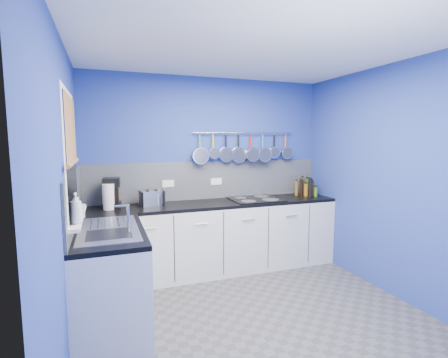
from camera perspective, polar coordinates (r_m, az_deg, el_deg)
floor at (r=3.49m, az=5.37°, el=-22.45°), size 3.20×3.00×0.02m
ceiling at (r=3.15m, az=5.91°, el=21.77°), size 3.20×3.00×0.02m
wall_back at (r=4.48m, az=-2.70°, el=1.11°), size 3.20×0.02×2.50m
wall_front at (r=1.86m, az=26.25°, el=-7.72°), size 3.20×0.02×2.50m
wall_left at (r=2.80m, az=-25.70°, el=-2.99°), size 0.02×3.00×2.50m
wall_right at (r=4.04m, az=26.74°, el=-0.24°), size 0.02×3.00×2.50m
backsplash_back at (r=4.47m, az=-2.61°, el=-0.19°), size 3.20×0.02×0.50m
backsplash_left at (r=3.40m, az=-24.24°, el=-3.00°), size 0.02×1.80×0.50m
cabinet_run_back at (r=4.35m, az=-1.42°, el=-10.09°), size 3.20×0.60×0.86m
worktop_back at (r=4.24m, az=-1.43°, el=-4.26°), size 3.20×0.60×0.04m
cabinet_run_left at (r=3.30m, az=-18.82°, el=-16.09°), size 0.60×1.20×0.86m
worktop_left at (r=3.16m, az=-19.14°, el=-8.53°), size 0.60×1.20×0.04m
window_frame at (r=3.06m, az=-24.78°, el=3.49°), size 0.01×1.00×1.10m
window_glass at (r=3.06m, az=-24.69°, el=3.49°), size 0.01×0.90×1.00m
bamboo_blind at (r=3.06m, az=-24.75°, el=7.71°), size 0.01×0.90×0.55m
window_sill at (r=3.13m, az=-23.85°, el=-5.94°), size 0.10×0.98×0.03m
sink_unit at (r=3.15m, az=-19.15°, el=-8.10°), size 0.50×0.95×0.01m
mixer_tap at (r=2.95m, az=-16.07°, el=-6.47°), size 0.12×0.08×0.26m
socket_left at (r=4.33m, az=-9.53°, el=-0.77°), size 0.15×0.01×0.09m
socket_right at (r=4.49m, az=-1.34°, el=-0.41°), size 0.15×0.01×0.09m
pot_rail at (r=4.57m, az=3.54°, el=7.87°), size 1.45×0.02×0.02m
soap_bottle_a at (r=2.79m, az=-24.01°, el=-4.60°), size 0.10×0.10×0.24m
soap_bottle_b at (r=3.00m, az=-23.70°, el=-4.48°), size 0.10×0.10×0.17m
paper_towel at (r=4.00m, az=-19.17°, el=-2.89°), size 0.16×0.16×0.29m
coffee_maker at (r=4.07m, az=-18.65°, el=-2.31°), size 0.22×0.24×0.35m
toaster at (r=4.12m, az=-12.26°, el=-3.19°), size 0.31×0.23×0.18m
canister at (r=4.11m, az=-11.30°, el=-3.58°), size 0.11×0.11×0.12m
hob at (r=4.44m, az=5.35°, el=-3.43°), size 0.64×0.57×0.01m
pan_0 at (r=4.35m, az=-4.16°, el=5.24°), size 0.22×0.08×0.41m
pan_1 at (r=4.40m, az=-1.88°, el=5.71°), size 0.15×0.09×0.34m
pan_2 at (r=4.46m, az=0.35°, el=5.43°), size 0.20×0.06×0.39m
pan_3 at (r=4.53m, az=2.51°, el=5.35°), size 0.21×0.07×0.40m
pan_4 at (r=4.60m, az=4.61°, el=5.44°), size 0.20×0.11×0.39m
pan_5 at (r=4.68m, az=6.64°, el=5.40°), size 0.20×0.11×0.39m
pan_6 at (r=4.76m, az=8.61°, el=5.66°), size 0.16×0.06×0.35m
pan_7 at (r=4.85m, az=10.50°, el=5.55°), size 0.18×0.08×0.37m
condiment_0 at (r=4.95m, az=14.09°, el=-1.27°), size 0.06×0.06×0.23m
condiment_1 at (r=4.92m, az=13.26°, el=-1.18°), size 0.06×0.06×0.25m
condiment_2 at (r=4.86m, az=12.31°, el=-1.53°), size 0.05×0.05×0.21m
condiment_3 at (r=4.89m, az=14.84°, el=-1.60°), size 0.05×0.05×0.20m
condiment_4 at (r=4.82m, az=13.83°, el=-1.81°), size 0.06×0.06×0.18m
condiment_5 at (r=4.78m, az=13.10°, el=-1.53°), size 0.05×0.05×0.23m
condiment_6 at (r=4.83m, az=15.40°, el=-2.11°), size 0.05×0.05×0.13m
condiment_7 at (r=4.74m, az=14.57°, el=-1.52°), size 0.06×0.06×0.25m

